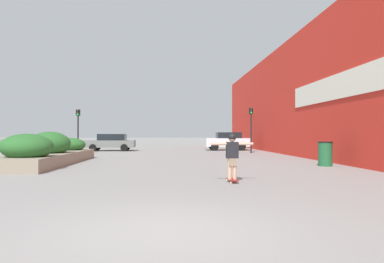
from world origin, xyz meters
TOP-DOWN VIEW (x-y plane):
  - ground_plane at (0.00, 0.00)m, footprint 300.00×300.00m
  - building_wall_right at (8.34, 18.91)m, footprint 0.67×47.44m
  - planter_box at (-5.65, 12.44)m, footprint 2.17×9.59m
  - skateboard at (1.91, 5.44)m, footprint 0.29×0.77m
  - skateboarder at (1.91, 5.44)m, footprint 1.27×0.23m
  - trash_bin at (6.98, 10.79)m, footprint 0.64×0.64m
  - car_center_left at (5.09, 27.47)m, footprint 3.83×2.05m
  - car_center_right at (-5.05, 26.85)m, footprint 4.17×2.03m
  - traffic_light_left at (-6.65, 22.03)m, footprint 0.28×0.30m
  - traffic_light_right at (6.12, 22.29)m, footprint 0.28×0.30m

SIDE VIEW (x-z plane):
  - ground_plane at x=0.00m, z-range 0.00..0.00m
  - skateboard at x=1.91m, z-range 0.02..0.11m
  - trash_bin at x=6.98m, z-range 0.00..1.09m
  - planter_box at x=-5.65m, z-range -0.19..1.36m
  - car_center_right at x=-5.05m, z-range 0.03..1.48m
  - car_center_left at x=5.09m, z-range 0.04..1.63m
  - skateboarder at x=1.91m, z-range 0.23..1.59m
  - traffic_light_left at x=-6.65m, z-range 0.60..3.82m
  - traffic_light_right at x=6.12m, z-range 0.62..4.04m
  - building_wall_right at x=8.34m, z-range 0.00..7.85m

